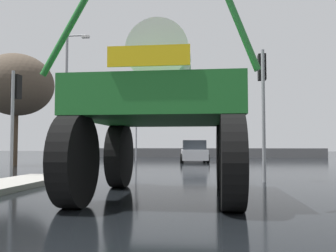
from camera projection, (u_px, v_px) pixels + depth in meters
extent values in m
plane|color=black|center=(177.00, 167.00, 19.60)|extent=(120.00, 120.00, 0.00)
cylinder|color=black|center=(120.00, 155.00, 10.00)|extent=(0.41, 1.74, 1.73)
cylinder|color=black|center=(224.00, 156.00, 9.67)|extent=(0.41, 1.74, 1.73)
cylinder|color=black|center=(75.00, 160.00, 6.68)|extent=(0.41, 1.74, 1.73)
cylinder|color=black|center=(232.00, 161.00, 6.35)|extent=(0.41, 1.74, 1.73)
cube|color=#1E6B28|center=(163.00, 105.00, 8.24)|extent=(3.38, 4.07, 0.76)
cube|color=#1A5B22|center=(166.00, 73.00, 8.70)|extent=(1.15, 1.22, 0.90)
cylinder|color=silver|center=(160.00, 55.00, 7.71)|extent=(1.28, 1.08, 1.27)
cylinder|color=#1E6B28|center=(69.00, 27.00, 6.67)|extent=(1.10, 0.13, 1.82)
cylinder|color=#1E6B28|center=(236.00, 17.00, 6.33)|extent=(0.84, 0.12, 1.93)
cube|color=yellow|center=(148.00, 56.00, 6.23)|extent=(1.44, 0.05, 0.36)
cube|color=silver|center=(194.00, 155.00, 25.35)|extent=(2.11, 4.25, 0.70)
cube|color=#23282D|center=(194.00, 145.00, 25.24)|extent=(1.77, 2.25, 0.64)
cylinder|color=black|center=(181.00, 157.00, 26.70)|extent=(0.24, 0.62, 0.60)
cylinder|color=black|center=(204.00, 157.00, 26.67)|extent=(0.24, 0.62, 0.60)
cylinder|color=black|center=(182.00, 159.00, 24.00)|extent=(0.24, 0.62, 0.60)
cylinder|color=black|center=(208.00, 159.00, 23.97)|extent=(0.24, 0.62, 0.60)
cylinder|color=gray|center=(12.00, 125.00, 12.40)|extent=(0.11, 0.11, 3.72)
cube|color=black|center=(16.00, 87.00, 12.69)|extent=(0.24, 0.32, 0.84)
sphere|color=red|center=(19.00, 80.00, 12.89)|extent=(0.17, 0.17, 0.17)
sphere|color=#3C2403|center=(19.00, 88.00, 12.87)|extent=(0.17, 0.17, 0.17)
sphere|color=black|center=(19.00, 95.00, 12.86)|extent=(0.17, 0.17, 0.17)
cylinder|color=gray|center=(263.00, 115.00, 11.41)|extent=(0.11, 0.11, 4.19)
cube|color=black|center=(262.00, 67.00, 11.71)|extent=(0.24, 0.32, 0.84)
sphere|color=red|center=(261.00, 60.00, 11.91)|extent=(0.17, 0.17, 0.17)
sphere|color=#3C2403|center=(261.00, 69.00, 11.90)|extent=(0.17, 0.17, 0.17)
sphere|color=black|center=(261.00, 77.00, 11.88)|extent=(0.17, 0.17, 0.17)
cylinder|color=gray|center=(136.00, 134.00, 27.36)|extent=(0.11, 0.11, 4.02)
cube|color=black|center=(137.00, 115.00, 27.65)|extent=(0.24, 0.32, 0.84)
sphere|color=red|center=(137.00, 112.00, 27.86)|extent=(0.17, 0.17, 0.17)
sphere|color=#3C2403|center=(137.00, 115.00, 27.84)|extent=(0.17, 0.17, 0.17)
sphere|color=black|center=(137.00, 119.00, 27.83)|extent=(0.17, 0.17, 0.17)
cylinder|color=gray|center=(66.00, 98.00, 23.91)|extent=(0.18, 0.18, 8.59)
cylinder|color=gray|center=(76.00, 36.00, 24.06)|extent=(1.29, 0.10, 0.10)
cube|color=silver|center=(86.00, 37.00, 23.98)|extent=(0.50, 0.24, 0.16)
cylinder|color=#473828|center=(15.00, 138.00, 21.04)|extent=(0.27, 0.27, 3.22)
ellipsoid|color=brown|center=(17.00, 85.00, 21.21)|extent=(4.25, 4.25, 3.61)
cube|color=#59595B|center=(193.00, 153.00, 36.44)|extent=(25.94, 0.24, 0.90)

